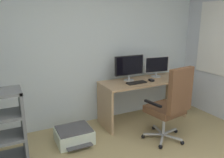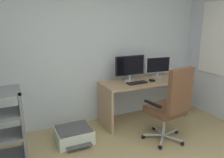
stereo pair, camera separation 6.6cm
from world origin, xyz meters
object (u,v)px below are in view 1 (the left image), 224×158
object	(u,v)px
keyboard	(136,83)
computer_mouse	(151,80)
desk	(144,91)
office_chair	(171,103)
monitor_main	(129,66)
monitor_secondary	(157,65)
printer	(74,135)

from	to	relation	value
keyboard	computer_mouse	bearing A→B (deg)	-2.46
desk	office_chair	distance (m)	0.82
computer_mouse	monitor_main	bearing A→B (deg)	152.29
desk	keyboard	bearing A→B (deg)	-154.80
office_chair	monitor_main	bearing A→B (deg)	99.85
monitor_secondary	keyboard	size ratio (longest dim) A/B	1.42
monitor_secondary	office_chair	bearing A→B (deg)	-114.63
keyboard	computer_mouse	size ratio (longest dim) A/B	3.40
office_chair	monitor_secondary	bearing A→B (deg)	65.37
monitor_main	office_chair	bearing A→B (deg)	-80.15
monitor_main	computer_mouse	world-z (taller)	monitor_main
monitor_main	keyboard	xyz separation A→B (m)	(0.02, -0.20, -0.24)
monitor_secondary	computer_mouse	size ratio (longest dim) A/B	4.81
monitor_secondary	desk	bearing A→B (deg)	-163.29
monitor_secondary	office_chair	xyz separation A→B (m)	(-0.42, -0.91, -0.34)
computer_mouse	printer	size ratio (longest dim) A/B	0.19
keyboard	computer_mouse	world-z (taller)	computer_mouse
monitor_secondary	keyboard	distance (m)	0.62
keyboard	office_chair	xyz separation A→B (m)	(0.13, -0.71, -0.14)
desk	printer	distance (m)	1.43
monitor_secondary	printer	bearing A→B (deg)	-169.93
keyboard	printer	bearing A→B (deg)	-177.03
monitor_secondary	keyboard	world-z (taller)	monitor_secondary
desk	monitor_secondary	bearing A→B (deg)	16.71
monitor_secondary	computer_mouse	distance (m)	0.38
keyboard	office_chair	size ratio (longest dim) A/B	0.30
keyboard	printer	xyz separation A→B (m)	(-1.12, -0.09, -0.64)
printer	monitor_main	bearing A→B (deg)	15.15
desk	computer_mouse	size ratio (longest dim) A/B	15.38
monitor_main	keyboard	bearing A→B (deg)	-83.32
monitor_main	monitor_secondary	bearing A→B (deg)	0.01
keyboard	monitor_main	bearing A→B (deg)	94.90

